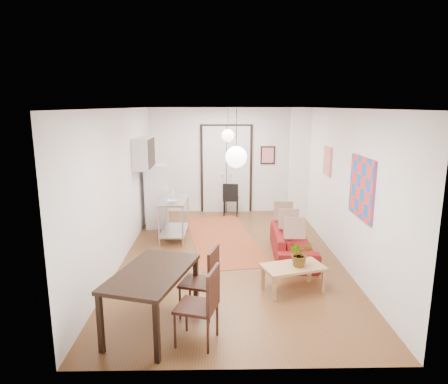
{
  "coord_description": "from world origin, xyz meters",
  "views": [
    {
      "loc": [
        -0.28,
        -7.52,
        2.95
      ],
      "look_at": [
        -0.13,
        0.3,
        1.25
      ],
      "focal_mm": 32.0,
      "sensor_mm": 36.0,
      "label": 1
    }
  ],
  "objects_px": {
    "sofa": "(293,243)",
    "black_side_chair": "(231,195)",
    "kitchen_counter": "(174,213)",
    "dining_table": "(152,277)",
    "dining_chair_near": "(199,273)",
    "dining_chair_far": "(197,295)",
    "coffee_table": "(293,269)",
    "fridge": "(157,196)"
  },
  "relations": [
    {
      "from": "black_side_chair",
      "to": "dining_chair_near",
      "type": "bearing_deg",
      "value": 88.69
    },
    {
      "from": "fridge",
      "to": "dining_table",
      "type": "xyz_separation_m",
      "value": [
        0.62,
        -4.64,
        -0.05
      ]
    },
    {
      "from": "sofa",
      "to": "kitchen_counter",
      "type": "height_order",
      "value": "kitchen_counter"
    },
    {
      "from": "dining_chair_far",
      "to": "black_side_chair",
      "type": "distance_m",
      "value": 6.04
    },
    {
      "from": "kitchen_counter",
      "to": "black_side_chair",
      "type": "distance_m",
      "value": 2.42
    },
    {
      "from": "kitchen_counter",
      "to": "fridge",
      "type": "xyz_separation_m",
      "value": [
        -0.51,
        0.89,
        0.19
      ]
    },
    {
      "from": "kitchen_counter",
      "to": "dining_table",
      "type": "distance_m",
      "value": 3.75
    },
    {
      "from": "kitchen_counter",
      "to": "fridge",
      "type": "relative_size",
      "value": 0.77
    },
    {
      "from": "kitchen_counter",
      "to": "sofa",
      "type": "bearing_deg",
      "value": -23.64
    },
    {
      "from": "kitchen_counter",
      "to": "coffee_table",
      "type": "bearing_deg",
      "value": -48.92
    },
    {
      "from": "dining_table",
      "to": "black_side_chair",
      "type": "bearing_deg",
      "value": 77.76
    },
    {
      "from": "kitchen_counter",
      "to": "black_side_chair",
      "type": "bearing_deg",
      "value": 58.08
    },
    {
      "from": "sofa",
      "to": "black_side_chair",
      "type": "xyz_separation_m",
      "value": [
        -1.12,
        3.2,
        0.25
      ]
    },
    {
      "from": "sofa",
      "to": "dining_chair_near",
      "type": "height_order",
      "value": "dining_chair_near"
    },
    {
      "from": "black_side_chair",
      "to": "fridge",
      "type": "bearing_deg",
      "value": 36.73
    },
    {
      "from": "dining_chair_far",
      "to": "sofa",
      "type": "bearing_deg",
      "value": 164.18
    },
    {
      "from": "sofa",
      "to": "kitchen_counter",
      "type": "bearing_deg",
      "value": 67.63
    },
    {
      "from": "kitchen_counter",
      "to": "dining_chair_far",
      "type": "height_order",
      "value": "dining_chair_far"
    },
    {
      "from": "coffee_table",
      "to": "dining_table",
      "type": "bearing_deg",
      "value": -153.18
    },
    {
      "from": "sofa",
      "to": "kitchen_counter",
      "type": "xyz_separation_m",
      "value": [
        -2.47,
        1.18,
        0.3
      ]
    },
    {
      "from": "coffee_table",
      "to": "dining_table",
      "type": "height_order",
      "value": "dining_table"
    },
    {
      "from": "sofa",
      "to": "fridge",
      "type": "relative_size",
      "value": 1.24
    },
    {
      "from": "black_side_chair",
      "to": "dining_table",
      "type": "bearing_deg",
      "value": 83.43
    },
    {
      "from": "dining_chair_near",
      "to": "dining_chair_far",
      "type": "relative_size",
      "value": 1.0
    },
    {
      "from": "black_side_chair",
      "to": "sofa",
      "type": "bearing_deg",
      "value": 114.98
    },
    {
      "from": "coffee_table",
      "to": "dining_table",
      "type": "xyz_separation_m",
      "value": [
        -2.09,
        -1.06,
        0.35
      ]
    },
    {
      "from": "fridge",
      "to": "dining_chair_far",
      "type": "height_order",
      "value": "fridge"
    },
    {
      "from": "dining_chair_near",
      "to": "black_side_chair",
      "type": "height_order",
      "value": "dining_chair_near"
    },
    {
      "from": "sofa",
      "to": "dining_table",
      "type": "relative_size",
      "value": 1.16
    },
    {
      "from": "dining_chair_near",
      "to": "black_side_chair",
      "type": "xyz_separation_m",
      "value": [
        0.65,
        5.31,
        -0.06
      ]
    },
    {
      "from": "kitchen_counter",
      "to": "dining_chair_far",
      "type": "relative_size",
      "value": 1.19
    },
    {
      "from": "kitchen_counter",
      "to": "dining_chair_near",
      "type": "relative_size",
      "value": 1.19
    },
    {
      "from": "dining_chair_far",
      "to": "fridge",
      "type": "bearing_deg",
      "value": -149.64
    },
    {
      "from": "sofa",
      "to": "dining_chair_far",
      "type": "distance_m",
      "value": 3.33
    },
    {
      "from": "sofa",
      "to": "dining_table",
      "type": "distance_m",
      "value": 3.52
    },
    {
      "from": "sofa",
      "to": "dining_chair_far",
      "type": "relative_size",
      "value": 1.9
    },
    {
      "from": "sofa",
      "to": "black_side_chair",
      "type": "height_order",
      "value": "black_side_chair"
    },
    {
      "from": "coffee_table",
      "to": "dining_chair_far",
      "type": "height_order",
      "value": "dining_chair_far"
    },
    {
      "from": "kitchen_counter",
      "to": "black_side_chair",
      "type": "height_order",
      "value": "black_side_chair"
    },
    {
      "from": "kitchen_counter",
      "to": "black_side_chair",
      "type": "relative_size",
      "value": 1.32
    },
    {
      "from": "dining_chair_near",
      "to": "kitchen_counter",
      "type": "bearing_deg",
      "value": -151.59
    },
    {
      "from": "black_side_chair",
      "to": "coffee_table",
      "type": "bearing_deg",
      "value": 105.76
    }
  ]
}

